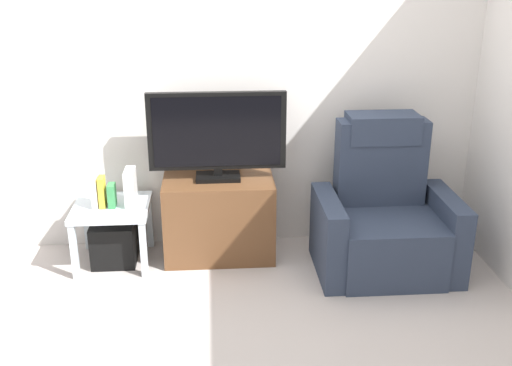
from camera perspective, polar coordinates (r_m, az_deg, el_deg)
name	(u,v)px	position (r m, az deg, el deg)	size (l,w,h in m)	color
ground_plane	(240,315)	(3.93, -1.54, -12.25)	(6.40, 6.40, 0.00)	#BCB2AD
wall_back	(230,76)	(4.51, -2.41, 9.95)	(6.40, 0.06, 2.60)	silver
tv_stand	(219,218)	(4.52, -3.48, -3.28)	(0.80, 0.47, 0.61)	brown
television	(217,134)	(4.32, -3.67, 4.61)	(0.98, 0.20, 0.64)	black
recliner_armchair	(384,218)	(4.43, 11.95, -3.26)	(0.98, 0.78, 1.08)	#2D384C
side_table	(112,214)	(4.51, -13.35, -2.87)	(0.54, 0.54, 0.45)	silver
subwoofer_box	(114,242)	(4.60, -13.12, -5.42)	(0.31, 0.31, 0.31)	black
book_leftmost	(95,192)	(4.44, -14.86, -0.80)	(0.04, 0.12, 0.23)	white
book_middle	(102,192)	(4.43, -14.23, -0.82)	(0.04, 0.11, 0.22)	gold
book_rightmost	(112,195)	(4.43, -13.35, -1.15)	(0.05, 0.11, 0.17)	#388C4C
game_console	(130,187)	(4.42, -11.69, -0.40)	(0.07, 0.20, 0.26)	white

